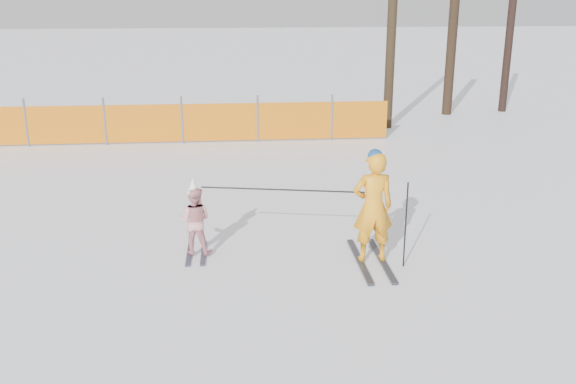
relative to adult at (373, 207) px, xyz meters
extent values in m
plane|color=white|center=(-1.22, -0.04, -0.87)|extent=(120.00, 120.00, 0.00)
cube|color=black|center=(-0.17, 0.00, -0.85)|extent=(0.09, 1.65, 0.04)
cube|color=black|center=(0.17, 0.00, -0.85)|extent=(0.09, 1.65, 0.04)
imported|color=#FF9D15|center=(0.00, 0.00, 0.00)|extent=(0.63, 0.43, 1.67)
sphere|color=navy|center=(0.00, 0.00, 0.77)|extent=(0.22, 0.22, 0.22)
cube|color=black|center=(-2.75, 0.53, -0.86)|extent=(0.09, 0.95, 0.03)
cube|color=black|center=(-2.53, 0.53, -0.86)|extent=(0.09, 0.95, 0.03)
imported|color=pink|center=(-2.64, 0.53, -0.31)|extent=(0.58, 0.50, 1.06)
cone|color=white|center=(-2.64, 0.53, 0.25)|extent=(0.19, 0.19, 0.24)
cylinder|color=black|center=(0.45, -0.20, -0.22)|extent=(0.02, 0.02, 1.31)
cylinder|color=black|center=(-1.32, 0.27, 0.23)|extent=(2.40, 0.51, 0.02)
cylinder|color=#595960|center=(-7.34, 8.11, -0.25)|extent=(0.06, 0.06, 1.25)
cylinder|color=#595960|center=(-5.34, 8.11, -0.25)|extent=(0.06, 0.06, 1.25)
cylinder|color=#595960|center=(-3.34, 8.11, -0.25)|extent=(0.06, 0.06, 1.25)
cylinder|color=#595960|center=(-1.34, 8.11, -0.25)|extent=(0.06, 0.06, 1.25)
cylinder|color=#595960|center=(0.66, 8.11, -0.25)|extent=(0.06, 0.06, 1.25)
cube|color=orange|center=(-5.58, 8.11, -0.32)|extent=(15.51, 0.02, 1.00)
cylinder|color=#2D2214|center=(2.57, 9.63, 2.50)|extent=(0.27, 0.27, 6.74)
cylinder|color=black|center=(7.05, 11.86, 1.89)|extent=(0.25, 0.25, 5.53)
cylinder|color=black|center=(5.01, 11.51, 1.47)|extent=(0.31, 0.31, 4.68)
camera|label=1|loc=(-2.05, -8.77, 3.08)|focal=40.00mm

